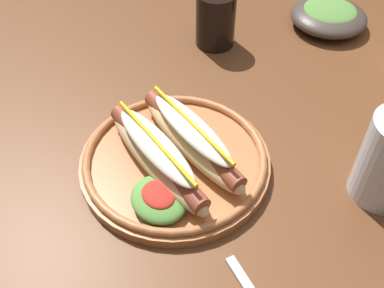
{
  "coord_description": "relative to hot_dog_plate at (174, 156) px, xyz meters",
  "views": [
    {
      "loc": [
        0.42,
        -0.44,
        1.25
      ],
      "look_at": [
        0.04,
        -0.18,
        0.77
      ],
      "focal_mm": 42.34,
      "sensor_mm": 36.0,
      "label": 1
    }
  ],
  "objects": [
    {
      "name": "dining_table",
      "position": [
        -0.05,
        0.22,
        -0.11
      ],
      "size": [
        1.35,
        1.05,
        0.74
      ],
      "color": "brown",
      "rests_on": "ground_plane"
    },
    {
      "name": "soda_cup",
      "position": [
        -0.23,
        0.24,
        0.03
      ],
      "size": [
        0.08,
        0.08,
        0.11
      ],
      "primitive_type": "cylinder",
      "color": "black",
      "rests_on": "dining_table"
    },
    {
      "name": "side_bowl",
      "position": [
        -0.15,
        0.47,
        -0.0
      ],
      "size": [
        0.15,
        0.15,
        0.05
      ],
      "color": "#423833",
      "rests_on": "dining_table"
    },
    {
      "name": "hot_dog_plate",
      "position": [
        0.0,
        0.0,
        0.0
      ],
      "size": [
        0.28,
        0.28,
        0.08
      ],
      "color": "#B77042",
      "rests_on": "dining_table"
    }
  ]
}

